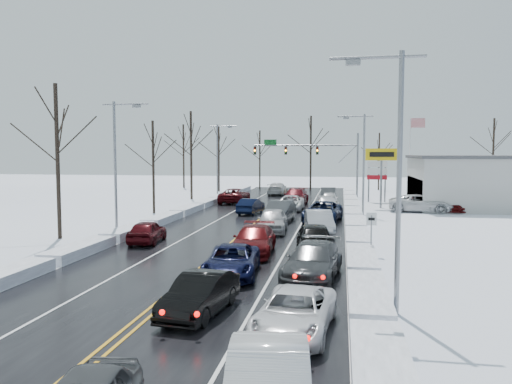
% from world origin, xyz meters
% --- Properties ---
extents(ground, '(160.00, 160.00, 0.00)m').
position_xyz_m(ground, '(0.00, 0.00, 0.00)').
color(ground, white).
rests_on(ground, ground).
extents(road_surface, '(14.00, 84.00, 0.01)m').
position_xyz_m(road_surface, '(0.00, 2.00, 0.01)').
color(road_surface, black).
rests_on(road_surface, ground).
extents(snow_bank_left, '(1.47, 72.00, 0.57)m').
position_xyz_m(snow_bank_left, '(-7.60, 2.00, 0.00)').
color(snow_bank_left, white).
rests_on(snow_bank_left, ground).
extents(snow_bank_right, '(1.47, 72.00, 0.57)m').
position_xyz_m(snow_bank_right, '(7.60, 2.00, 0.00)').
color(snow_bank_right, white).
rests_on(snow_bank_right, ground).
extents(traffic_signal_mast, '(13.28, 0.39, 8.00)m').
position_xyz_m(traffic_signal_mast, '(3.45, 27.99, 5.48)').
color(traffic_signal_mast, slate).
rests_on(traffic_signal_mast, ground).
extents(tires_plus_sign, '(3.20, 0.34, 6.00)m').
position_xyz_m(tires_plus_sign, '(10.50, 15.99, 4.99)').
color(tires_plus_sign, slate).
rests_on(tires_plus_sign, ground).
extents(used_vehicles_sign, '(2.20, 0.22, 4.65)m').
position_xyz_m(used_vehicles_sign, '(10.50, 22.00, 3.32)').
color(used_vehicles_sign, slate).
rests_on(used_vehicles_sign, ground).
extents(speed_limit_sign, '(0.55, 0.09, 2.35)m').
position_xyz_m(speed_limit_sign, '(8.20, -8.00, 1.63)').
color(speed_limit_sign, slate).
rests_on(speed_limit_sign, ground).
extents(flagpole, '(1.87, 1.20, 10.00)m').
position_xyz_m(flagpole, '(15.17, 30.00, 5.93)').
color(flagpole, silver).
rests_on(flagpole, ground).
extents(streetlight_se, '(3.20, 0.25, 9.00)m').
position_xyz_m(streetlight_se, '(8.30, -18.00, 5.31)').
color(streetlight_se, slate).
rests_on(streetlight_se, ground).
extents(streetlight_ne, '(3.20, 0.25, 9.00)m').
position_xyz_m(streetlight_ne, '(8.30, 10.00, 5.31)').
color(streetlight_ne, slate).
rests_on(streetlight_ne, ground).
extents(streetlight_sw, '(3.20, 0.25, 9.00)m').
position_xyz_m(streetlight_sw, '(-8.30, -4.00, 5.31)').
color(streetlight_sw, slate).
rests_on(streetlight_sw, ground).
extents(streetlight_nw, '(3.20, 0.25, 9.00)m').
position_xyz_m(streetlight_nw, '(-8.30, 24.00, 5.31)').
color(streetlight_nw, slate).
rests_on(streetlight_nw, ground).
extents(tree_left_b, '(4.00, 4.00, 10.00)m').
position_xyz_m(tree_left_b, '(-11.50, -6.00, 6.99)').
color(tree_left_b, '#2D231C').
rests_on(tree_left_b, ground).
extents(tree_left_c, '(3.40, 3.40, 8.50)m').
position_xyz_m(tree_left_c, '(-10.50, 8.00, 5.94)').
color(tree_left_c, '#2D231C').
rests_on(tree_left_c, ground).
extents(tree_left_d, '(4.20, 4.20, 10.50)m').
position_xyz_m(tree_left_d, '(-11.20, 22.00, 7.33)').
color(tree_left_d, '#2D231C').
rests_on(tree_left_d, ground).
extents(tree_left_e, '(3.80, 3.80, 9.50)m').
position_xyz_m(tree_left_e, '(-10.80, 34.00, 6.64)').
color(tree_left_e, '#2D231C').
rests_on(tree_left_e, ground).
extents(tree_far_a, '(4.00, 4.00, 10.00)m').
position_xyz_m(tree_far_a, '(-18.00, 40.00, 6.99)').
color(tree_far_a, '#2D231C').
rests_on(tree_far_a, ground).
extents(tree_far_b, '(3.60, 3.60, 9.00)m').
position_xyz_m(tree_far_b, '(-6.00, 41.00, 6.29)').
color(tree_far_b, '#2D231C').
rests_on(tree_far_b, ground).
extents(tree_far_c, '(4.40, 4.40, 11.00)m').
position_xyz_m(tree_far_c, '(2.00, 39.00, 7.68)').
color(tree_far_c, '#2D231C').
rests_on(tree_far_c, ground).
extents(tree_far_d, '(3.40, 3.40, 8.50)m').
position_xyz_m(tree_far_d, '(12.00, 40.50, 5.94)').
color(tree_far_d, '#2D231C').
rests_on(tree_far_d, ground).
extents(tree_far_e, '(4.20, 4.20, 10.50)m').
position_xyz_m(tree_far_e, '(28.00, 41.00, 7.33)').
color(tree_far_e, '#2D231C').
rests_on(tree_far_e, ground).
extents(queued_car_1, '(2.02, 4.44, 1.41)m').
position_xyz_m(queued_car_1, '(1.78, -19.19, 0.00)').
color(queued_car_1, black).
rests_on(queued_car_1, ground).
extents(queued_car_2, '(2.75, 5.18, 1.39)m').
position_xyz_m(queued_car_2, '(1.70, -13.74, 0.00)').
color(queued_car_2, black).
rests_on(queued_car_2, ground).
extents(queued_car_3, '(2.35, 5.37, 1.54)m').
position_xyz_m(queued_car_3, '(1.82, -8.69, 0.00)').
color(queued_car_3, '#550B0D').
rests_on(queued_car_3, ground).
extents(queued_car_4, '(2.21, 4.97, 1.66)m').
position_xyz_m(queued_car_4, '(1.81, -1.03, 0.00)').
color(queued_car_4, '#B9B9BB').
rests_on(queued_car_4, ground).
extents(queued_car_5, '(2.21, 5.29, 1.70)m').
position_xyz_m(queued_car_5, '(1.68, 4.30, 0.00)').
color(queued_car_5, '#424547').
rests_on(queued_car_5, ground).
extents(queued_car_6, '(2.43, 5.16, 1.43)m').
position_xyz_m(queued_car_6, '(1.71, 12.44, 0.00)').
color(queued_car_6, silver).
rests_on(queued_car_6, ground).
extents(queued_car_7, '(2.64, 6.03, 1.72)m').
position_xyz_m(queued_car_7, '(1.72, 17.65, 0.00)').
color(queued_car_7, '#44090E').
rests_on(queued_car_7, ground).
extents(queued_car_8, '(2.11, 4.50, 1.49)m').
position_xyz_m(queued_car_8, '(1.59, 23.98, 0.00)').
color(queued_car_8, '#4B0B0A').
rests_on(queued_car_8, ground).
extents(queued_car_10, '(2.64, 4.94, 1.32)m').
position_xyz_m(queued_car_10, '(5.19, -20.42, 0.00)').
color(queued_car_10, white).
rests_on(queued_car_10, ground).
extents(queued_car_11, '(2.79, 5.63, 1.57)m').
position_xyz_m(queued_car_11, '(5.35, -13.58, 0.00)').
color(queued_car_11, '#3B3D3F').
rests_on(queued_car_11, ground).
extents(queued_car_12, '(2.61, 5.18, 1.69)m').
position_xyz_m(queued_car_12, '(5.20, -8.42, 0.00)').
color(queued_car_12, black).
rests_on(queued_car_12, ground).
extents(queued_car_13, '(2.40, 5.19, 1.65)m').
position_xyz_m(queued_car_13, '(5.09, -1.61, 0.00)').
color(queued_car_13, '#AFB1B7').
rests_on(queued_car_13, ground).
extents(queued_car_14, '(3.38, 6.14, 1.63)m').
position_xyz_m(queued_car_14, '(5.08, 4.96, 0.00)').
color(queued_car_14, black).
rests_on(queued_car_14, ground).
extents(queued_car_15, '(2.61, 5.33, 1.49)m').
position_xyz_m(queued_car_15, '(5.27, 10.50, 0.00)').
color(queued_car_15, silver).
rests_on(queued_car_15, ground).
extents(queued_car_16, '(1.94, 4.40, 1.47)m').
position_xyz_m(queued_car_16, '(5.34, 17.10, 0.00)').
color(queued_car_16, silver).
rests_on(queued_car_16, ground).
extents(queued_car_17, '(1.72, 4.75, 1.56)m').
position_xyz_m(queued_car_17, '(5.08, 22.16, 0.00)').
color(queued_car_17, '#3B3D40').
rests_on(queued_car_17, ground).
extents(oncoming_car_0, '(2.00, 4.45, 1.42)m').
position_xyz_m(oncoming_car_0, '(-1.59, 9.08, 0.00)').
color(oncoming_car_0, black).
rests_on(oncoming_car_0, ground).
extents(oncoming_car_1, '(2.76, 5.91, 1.64)m').
position_xyz_m(oncoming_car_1, '(-5.08, 18.21, 0.00)').
color(oncoming_car_1, '#45090D').
rests_on(oncoming_car_1, ground).
extents(oncoming_car_2, '(2.31, 5.59, 1.62)m').
position_xyz_m(oncoming_car_2, '(-1.78, 29.77, 0.00)').
color(oncoming_car_2, '#BDBCBF').
rests_on(oncoming_car_2, ground).
extents(oncoming_car_3, '(2.09, 4.32, 1.42)m').
position_xyz_m(oncoming_car_3, '(-5.29, -6.48, 0.00)').
color(oncoming_car_3, '#46090E').
rests_on(oncoming_car_3, ground).
extents(parked_car_0, '(6.21, 3.42, 1.65)m').
position_xyz_m(parked_car_0, '(13.99, 13.12, 0.00)').
color(parked_car_0, silver).
rests_on(parked_car_0, ground).
extents(parked_car_1, '(2.90, 5.82, 1.63)m').
position_xyz_m(parked_car_1, '(17.02, 14.54, 0.00)').
color(parked_car_1, '#470909').
rests_on(parked_car_1, ground).
extents(parked_car_2, '(2.20, 5.11, 1.72)m').
position_xyz_m(parked_car_2, '(14.96, 20.68, 0.00)').
color(parked_car_2, '#500A0E').
rests_on(parked_car_2, ground).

